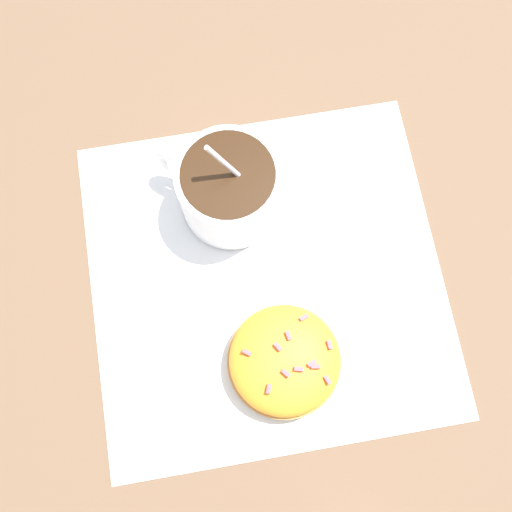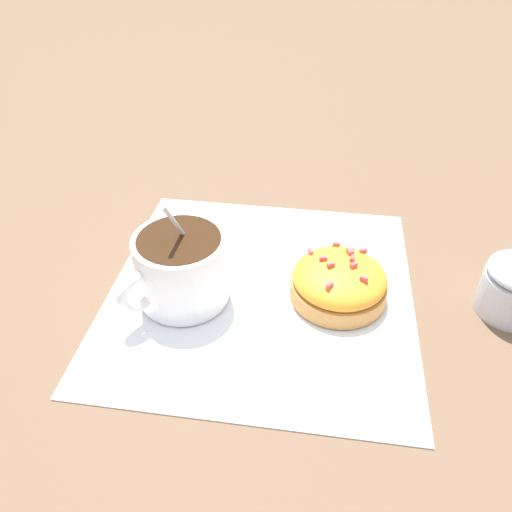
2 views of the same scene
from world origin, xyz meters
name	(u,v)px [view 2 (image 2 of 2)]	position (x,y,z in m)	size (l,w,h in m)	color
ground_plane	(261,291)	(0.00, 0.00, 0.00)	(3.00, 3.00, 0.00)	brown
paper_napkin	(261,290)	(0.00, 0.00, 0.00)	(0.32, 0.33, 0.00)	white
coffee_cup	(181,266)	(-0.07, -0.01, 0.04)	(0.09, 0.10, 0.11)	white
frosted_pastry	(339,282)	(0.07, -0.01, 0.02)	(0.09, 0.09, 0.04)	#C18442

